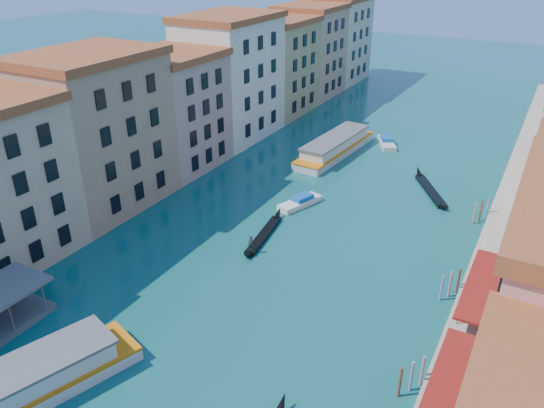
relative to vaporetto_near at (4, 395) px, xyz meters
The scene contains 10 objects.
left_bank_palazzos 58.75m from the vaporetto_near, 108.91° to the left, with size 12.80×128.40×21.00m.
quay 62.56m from the vaporetto_near, 62.22° to the left, with size 4.00×140.00×1.00m, color #AA9C89.
restaurant_awnings 32.27m from the vaporetto_near, 24.45° to the left, with size 3.20×44.55×3.12m.
mooring_poles_right 32.49m from the vaporetto_near, 36.10° to the left, with size 1.44×54.24×3.20m.
vaporetto_near is the anchor object (origin of this frame).
vaporetto_far 61.56m from the vaporetto_near, 88.91° to the left, with size 6.32×20.72×3.04m.
gondola_fore 32.17m from the vaporetto_near, 82.29° to the left, with size 2.71×12.31×2.46m.
gondola_far 57.34m from the vaporetto_near, 71.04° to the left, with size 7.97×12.05×1.92m.
motorboat_mid 41.82m from the vaporetto_near, 83.87° to the left, with size 4.09×6.86×1.36m.
motorboat_far 70.16m from the vaporetto_near, 83.97° to the left, with size 5.01×6.95×1.40m.
Camera 1 is at (24.36, -6.21, 31.78)m, focal length 35.00 mm.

